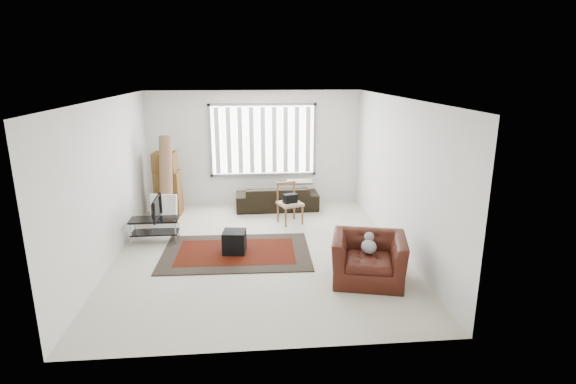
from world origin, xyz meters
name	(u,v)px	position (x,y,z in m)	size (l,w,h in m)	color
room	(259,149)	(0.03, 0.51, 1.76)	(6.00, 6.02, 2.71)	beige
persian_rug	(236,252)	(-0.41, -0.08, 0.01)	(2.65, 1.81, 0.02)	black
tv_stand	(155,225)	(-1.95, 0.62, 0.33)	(0.90, 0.41, 0.45)	black
tv	(153,208)	(-1.95, 0.62, 0.66)	(0.73, 0.09, 0.42)	black
subwoofer	(234,242)	(-0.44, -0.09, 0.22)	(0.39, 0.39, 0.39)	black
moving_boxes	(167,186)	(-1.97, 2.27, 0.66)	(0.60, 0.55, 1.41)	brown
white_flatpack	(164,211)	(-1.91, 1.41, 0.35)	(0.55, 0.08, 0.70)	silver
rolled_rug	(166,179)	(-1.92, 1.92, 0.91)	(0.27, 0.27, 1.81)	brown
sofa	(277,194)	(0.49, 2.45, 0.36)	(1.89, 0.82, 0.73)	black
side_chair	(290,201)	(0.69, 1.45, 0.47)	(0.59, 0.59, 0.86)	#91795F
armchair	(369,255)	(1.64, -1.33, 0.41)	(1.31, 1.20, 0.82)	#3D140C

